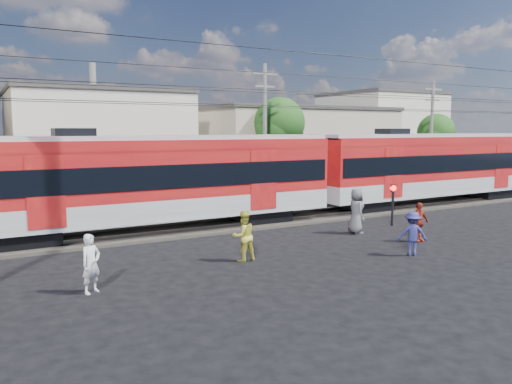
% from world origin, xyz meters
% --- Properties ---
extents(ground, '(120.00, 120.00, 0.00)m').
position_xyz_m(ground, '(0.00, 0.00, 0.00)').
color(ground, black).
rests_on(ground, ground).
extents(track_bed, '(70.00, 3.40, 0.12)m').
position_xyz_m(track_bed, '(0.00, 8.00, 0.06)').
color(track_bed, '#2D2823').
rests_on(track_bed, ground).
extents(rail_near, '(70.00, 0.12, 0.12)m').
position_xyz_m(rail_near, '(0.00, 7.25, 0.18)').
color(rail_near, '#59544C').
rests_on(rail_near, track_bed).
extents(rail_far, '(70.00, 0.12, 0.12)m').
position_xyz_m(rail_far, '(0.00, 8.75, 0.18)').
color(rail_far, '#59544C').
rests_on(rail_far, track_bed).
extents(commuter_train, '(50.30, 3.08, 4.17)m').
position_xyz_m(commuter_train, '(-3.32, 8.00, 2.40)').
color(commuter_train, black).
rests_on(commuter_train, ground).
extents(catenary, '(70.00, 9.30, 7.52)m').
position_xyz_m(catenary, '(-8.65, 8.00, 5.14)').
color(catenary, black).
rests_on(catenary, ground).
extents(building_midwest, '(12.24, 12.24, 7.30)m').
position_xyz_m(building_midwest, '(-2.00, 27.00, 3.66)').
color(building_midwest, beige).
rests_on(building_midwest, ground).
extents(building_mideast, '(16.32, 10.20, 6.30)m').
position_xyz_m(building_mideast, '(14.00, 24.00, 3.16)').
color(building_mideast, tan).
rests_on(building_mideast, ground).
extents(building_east, '(10.20, 10.20, 8.30)m').
position_xyz_m(building_east, '(28.00, 28.00, 4.16)').
color(building_east, beige).
rests_on(building_east, ground).
extents(utility_pole_mid, '(1.80, 0.24, 8.50)m').
position_xyz_m(utility_pole_mid, '(6.00, 15.00, 4.53)').
color(utility_pole_mid, slate).
rests_on(utility_pole_mid, ground).
extents(utility_pole_east, '(1.80, 0.24, 8.00)m').
position_xyz_m(utility_pole_east, '(20.00, 14.00, 4.28)').
color(utility_pole_east, slate).
rests_on(utility_pole_east, ground).
extents(tree_near, '(3.82, 3.64, 6.72)m').
position_xyz_m(tree_near, '(9.19, 18.09, 4.66)').
color(tree_near, '#382619').
rests_on(tree_near, ground).
extents(tree_far, '(3.36, 3.12, 5.76)m').
position_xyz_m(tree_far, '(24.19, 17.09, 3.99)').
color(tree_far, '#382619').
rests_on(tree_far, ground).
extents(pedestrian_a, '(0.71, 0.63, 1.63)m').
position_xyz_m(pedestrian_a, '(-7.56, 1.20, 0.82)').
color(pedestrian_a, silver).
rests_on(pedestrian_a, ground).
extents(pedestrian_b, '(0.86, 0.68, 1.73)m').
position_xyz_m(pedestrian_b, '(-2.40, 2.10, 0.86)').
color(pedestrian_b, gold).
rests_on(pedestrian_b, ground).
extents(pedestrian_c, '(1.16, 1.05, 1.57)m').
position_xyz_m(pedestrian_c, '(3.12, -0.17, 0.78)').
color(pedestrian_c, navy).
rests_on(pedestrian_c, ground).
extents(pedestrian_d, '(0.95, 0.46, 1.58)m').
position_xyz_m(pedestrian_d, '(4.99, 1.28, 0.79)').
color(pedestrian_d, maroon).
rests_on(pedestrian_d, ground).
extents(pedestrian_e, '(0.81, 1.06, 1.95)m').
position_xyz_m(pedestrian_e, '(3.91, 3.73, 0.97)').
color(pedestrian_e, '#505055').
rests_on(pedestrian_e, ground).
extents(car_silver, '(4.49, 2.39, 1.45)m').
position_xyz_m(car_silver, '(21.96, 13.24, 0.73)').
color(car_silver, '#ADB1B4').
rests_on(car_silver, ground).
extents(car_white, '(4.39, 1.84, 1.41)m').
position_xyz_m(car_white, '(26.53, 12.05, 0.70)').
color(car_white, silver).
rests_on(car_white, ground).
extents(crossing_signal, '(0.28, 0.28, 1.92)m').
position_xyz_m(crossing_signal, '(6.52, 4.23, 1.33)').
color(crossing_signal, black).
rests_on(crossing_signal, ground).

